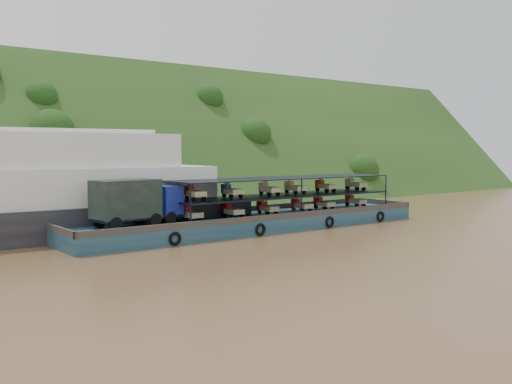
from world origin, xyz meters
TOP-DOWN VIEW (x-y plane):
  - ground at (0.00, 0.00)m, footprint 160.00×160.00m
  - hillside at (0.00, 36.00)m, footprint 140.00×39.60m
  - cargo_barge at (-4.52, 1.59)m, footprint 35.00×7.18m

SIDE VIEW (x-z plane):
  - ground at x=0.00m, z-range 0.00..0.00m
  - hillside at x=0.00m, z-range -19.80..19.80m
  - cargo_barge at x=-4.52m, z-range -1.21..3.62m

